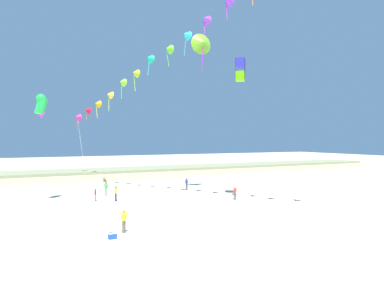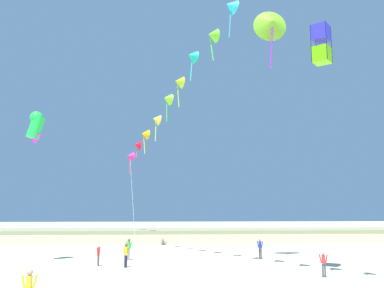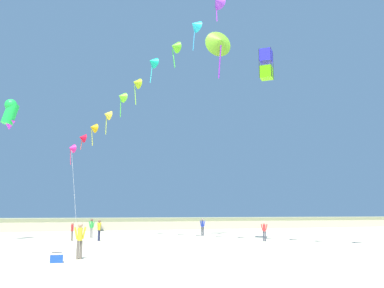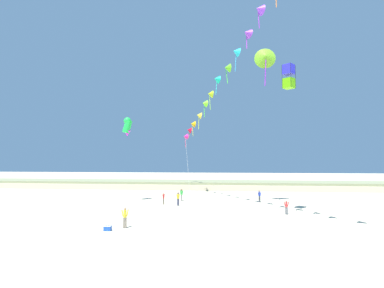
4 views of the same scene
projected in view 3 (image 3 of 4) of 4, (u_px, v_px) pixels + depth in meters
The scene contains 13 objects.
ground_plane at pixel (237, 266), 17.28m from camera, with size 240.00×240.00×0.00m, color beige.
dune_ridge at pixel (106, 224), 55.66m from camera, with size 120.00×10.03×1.52m.
person_near_left at pixel (92, 227), 36.60m from camera, with size 0.54×0.40×1.70m.
person_near_right at pixel (203, 226), 40.11m from camera, with size 0.51×0.43×1.67m.
person_mid_center at pixel (99, 229), 32.77m from camera, with size 0.42×0.52×1.67m.
person_far_left at pixel (80, 238), 19.95m from camera, with size 0.61×0.26×1.76m.
person_far_right at pixel (264, 230), 32.27m from camera, with size 0.53×0.26×1.54m.
person_far_center at pixel (72, 230), 32.86m from camera, with size 0.23×0.52×1.50m.
kite_banner_string at pixel (173, 46), 37.65m from camera, with size 16.94×38.48×25.80m.
large_kite_low_lead at pixel (10, 113), 33.77m from camera, with size 1.49×1.14×2.61m.
large_kite_mid_trail at pixel (266, 64), 34.23m from camera, with size 1.44×1.44×2.54m.
large_kite_high_solo at pixel (220, 42), 40.05m from camera, with size 2.74×1.23×5.09m.
beach_cooler at pixel (56, 258), 18.49m from camera, with size 0.58×0.41×0.46m.
Camera 3 is at (-7.77, -16.24, 2.25)m, focal length 38.00 mm.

